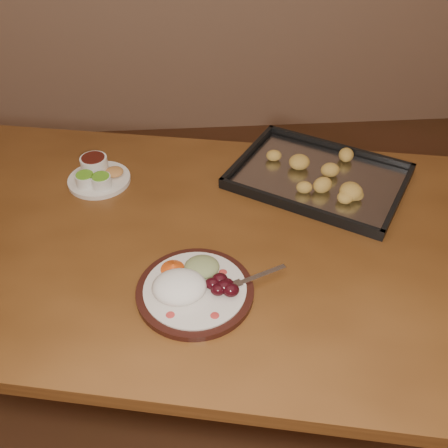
{
  "coord_description": "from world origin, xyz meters",
  "views": [
    {
      "loc": [
        -0.14,
        -0.75,
        1.58
      ],
      "look_at": [
        -0.07,
        0.18,
        0.77
      ],
      "focal_mm": 40.0,
      "sensor_mm": 36.0,
      "label": 1
    }
  ],
  "objects": [
    {
      "name": "ground",
      "position": [
        0.0,
        0.0,
        0.0
      ],
      "size": [
        4.0,
        4.0,
        0.0
      ],
      "primitive_type": "plane",
      "color": "#562F1D",
      "rests_on": "ground"
    },
    {
      "name": "dining_table",
      "position": [
        -0.14,
        0.17,
        0.65
      ],
      "size": [
        1.65,
        1.19,
        0.75
      ],
      "rotation": [
        0.0,
        0.0,
        -0.21
      ],
      "color": "brown",
      "rests_on": "ground"
    },
    {
      "name": "dinner_plate",
      "position": [
        -0.16,
        -0.02,
        0.77
      ],
      "size": [
        0.33,
        0.26,
        0.06
      ],
      "rotation": [
        0.0,
        0.0,
        0.06
      ],
      "color": "black",
      "rests_on": "dining_table"
    },
    {
      "name": "baking_tray",
      "position": [
        0.21,
        0.37,
        0.76
      ],
      "size": [
        0.57,
        0.53,
        0.05
      ],
      "rotation": [
        0.0,
        0.0,
        -0.58
      ],
      "color": "black",
      "rests_on": "dining_table"
    },
    {
      "name": "condiment_saucer",
      "position": [
        -0.41,
        0.42,
        0.77
      ],
      "size": [
        0.17,
        0.17,
        0.06
      ],
      "rotation": [
        0.0,
        0.0,
        0.08
      ],
      "color": "white",
      "rests_on": "dining_table"
    }
  ]
}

